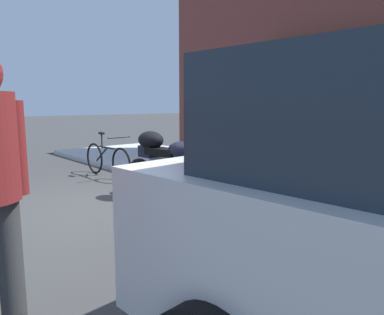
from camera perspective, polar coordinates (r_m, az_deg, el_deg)
ground_plane at (r=5.31m, az=-13.12°, el=-7.84°), size 80.00×80.00×0.00m
touring_motorcycle at (r=5.39m, az=-3.78°, el=-0.90°), size 2.16×0.62×1.38m
parked_bicycle at (r=7.41m, az=-13.49°, el=-0.31°), size 1.72×0.48×0.92m
sandwich_board_sign at (r=7.14m, az=2.25°, el=1.30°), size 0.55×0.41×0.90m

